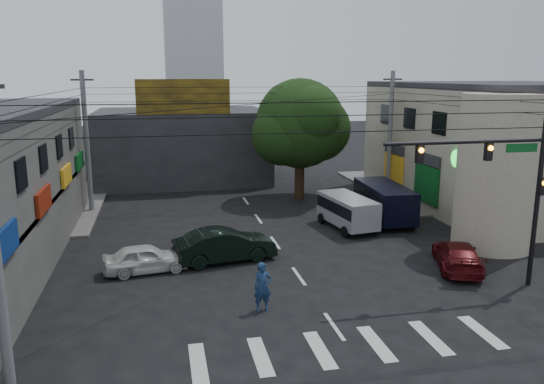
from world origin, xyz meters
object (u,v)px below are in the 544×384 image
object	(u,v)px
utility_pole_far_right	(390,135)
maroon_sedan	(457,255)
white_compact	(146,258)
traffic_gantry	(504,177)
navy_van	(384,203)
utility_pole_far_left	(87,143)
silver_minivan	(347,213)
street_tree	(300,124)
dark_sedan	(225,245)
traffic_officer	(263,287)

from	to	relation	value
utility_pole_far_right	maroon_sedan	size ratio (longest dim) A/B	1.89
utility_pole_far_right	white_compact	xyz separation A→B (m)	(-17.24, -12.00, -3.94)
traffic_gantry	navy_van	xyz separation A→B (m)	(-0.30, 10.90, -3.69)
utility_pole_far_left	white_compact	size ratio (longest dim) A/B	2.28
utility_pole_far_left	white_compact	xyz separation A→B (m)	(3.76, -12.00, -3.94)
traffic_gantry	silver_minivan	distance (m)	10.96
street_tree	white_compact	size ratio (longest dim) A/B	2.16
dark_sedan	silver_minivan	distance (m)	8.77
white_compact	dark_sedan	bearing A→B (deg)	-86.98
navy_van	white_compact	bearing A→B (deg)	115.55
dark_sedan	silver_minivan	bearing A→B (deg)	-72.21
maroon_sedan	navy_van	world-z (taller)	navy_van
utility_pole_far_left	dark_sedan	world-z (taller)	utility_pole_far_left
white_compact	traffic_officer	bearing A→B (deg)	-146.54
dark_sedan	traffic_officer	world-z (taller)	traffic_officer
street_tree	utility_pole_far_right	size ratio (longest dim) A/B	0.95
street_tree	dark_sedan	world-z (taller)	street_tree
traffic_gantry	dark_sedan	distance (m)	12.88
traffic_gantry	silver_minivan	size ratio (longest dim) A/B	1.53
utility_pole_far_left	navy_van	xyz separation A→B (m)	(18.03, -6.10, -3.46)
traffic_gantry	silver_minivan	world-z (taller)	traffic_gantry
street_tree	dark_sedan	distance (m)	14.92
street_tree	traffic_officer	world-z (taller)	street_tree
silver_minivan	white_compact	bearing A→B (deg)	104.29
navy_van	traffic_officer	world-z (taller)	navy_van
street_tree	traffic_officer	bearing A→B (deg)	-109.05
maroon_sedan	utility_pole_far_right	bearing A→B (deg)	-80.93
white_compact	silver_minivan	xyz separation A→B (m)	(11.48, 4.78, 0.31)
traffic_gantry	utility_pole_far_left	size ratio (longest dim) A/B	0.78
navy_van	traffic_officer	distance (m)	14.78
silver_minivan	traffic_officer	xyz separation A→B (m)	(-7.01, -9.94, 0.00)
street_tree	traffic_officer	distance (m)	19.74
utility_pole_far_left	dark_sedan	bearing A→B (deg)	-56.50
utility_pole_far_right	dark_sedan	world-z (taller)	utility_pole_far_right
dark_sedan	traffic_officer	bearing A→B (deg)	177.18
street_tree	maroon_sedan	distance (m)	16.69
traffic_gantry	white_compact	bearing A→B (deg)	161.04
utility_pole_far_left	white_compact	world-z (taller)	utility_pole_far_left
dark_sedan	navy_van	world-z (taller)	navy_van
traffic_gantry	utility_pole_far_left	xyz separation A→B (m)	(-18.32, 17.00, -0.23)
utility_pole_far_left	maroon_sedan	distance (m)	23.51
traffic_officer	white_compact	bearing A→B (deg)	123.57
silver_minivan	traffic_officer	distance (m)	12.17
traffic_gantry	white_compact	world-z (taller)	traffic_gantry
maroon_sedan	traffic_gantry	bearing A→B (deg)	118.26
dark_sedan	navy_van	size ratio (longest dim) A/B	0.89
utility_pole_far_left	utility_pole_far_right	bearing A→B (deg)	0.00
utility_pole_far_right	maroon_sedan	xyz separation A→B (m)	(-3.00, -14.59, -3.95)
utility_pole_far_right	white_compact	bearing A→B (deg)	-145.16
traffic_gantry	white_compact	xyz separation A→B (m)	(-14.57, 5.00, -4.17)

